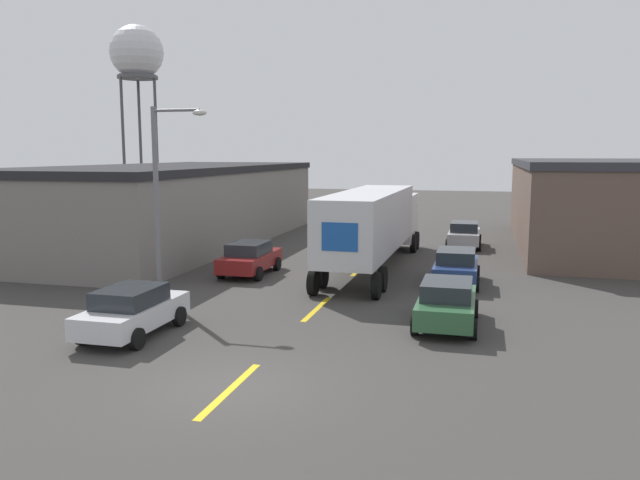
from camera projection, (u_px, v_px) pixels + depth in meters
ground_plane at (233, 387)px, 14.88m from camera, size 160.00×160.00×0.00m
road_centerline at (317, 309)px, 22.28m from camera, size 0.20×19.47×0.01m
warehouse_left at (173, 204)px, 38.16m from camera, size 10.34×25.16×4.78m
warehouse_right at (615, 204)px, 36.21m from camera, size 10.94×19.97×5.12m
semi_truck at (375, 221)px, 29.94m from camera, size 2.93×14.93×3.79m
parked_car_right_near at (447, 303)px, 19.94m from camera, size 1.97×4.12×1.51m
parked_car_left_far at (250, 258)px, 28.44m from camera, size 1.97×4.12×1.51m
parked_car_right_mid at (456, 266)px, 26.31m from camera, size 1.97×4.12×1.51m
parked_car_right_far at (464, 234)px, 36.68m from camera, size 1.97×4.12×1.51m
parked_car_left_near at (132, 310)px, 18.97m from camera, size 1.97×4.12×1.51m
water_tower at (137, 55)px, 59.95m from camera, size 5.10×5.10×17.68m
street_lamp at (163, 188)px, 23.44m from camera, size 2.25×0.32×7.23m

